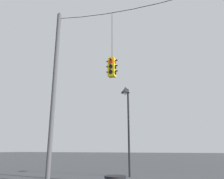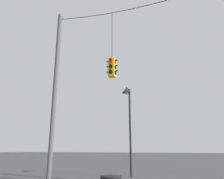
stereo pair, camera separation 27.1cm
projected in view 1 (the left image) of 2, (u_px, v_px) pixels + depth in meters
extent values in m
cylinder|color=#4C4C51|center=(54.00, 90.00, 11.91)|extent=(0.24, 0.24, 9.41)
sphere|color=#4C4C51|center=(59.00, 14.00, 13.17)|extent=(0.19, 0.19, 0.19)
cylinder|color=black|center=(70.00, 18.00, 12.81)|extent=(1.51, 0.03, 0.27)
cylinder|color=black|center=(93.00, 16.00, 12.25)|extent=(1.50, 0.03, 0.19)
cylinder|color=black|center=(118.00, 12.00, 11.71)|extent=(1.50, 0.03, 0.11)
cylinder|color=black|center=(146.00, 6.00, 11.20)|extent=(1.50, 0.03, 0.03)
cube|color=yellow|center=(112.00, 68.00, 11.00)|extent=(0.34, 0.34, 0.96)
cube|color=yellow|center=(112.00, 58.00, 11.14)|extent=(0.19, 0.19, 0.10)
cylinder|color=black|center=(112.00, 34.00, 11.49)|extent=(0.02, 0.02, 2.60)
cylinder|color=red|center=(111.00, 61.00, 10.91)|extent=(0.20, 0.03, 0.20)
cylinder|color=black|center=(110.00, 59.00, 10.89)|extent=(0.07, 0.12, 0.07)
cylinder|color=black|center=(111.00, 67.00, 10.83)|extent=(0.20, 0.03, 0.20)
cylinder|color=black|center=(110.00, 64.00, 10.81)|extent=(0.07, 0.12, 0.07)
cylinder|color=black|center=(111.00, 72.00, 10.75)|extent=(0.20, 0.03, 0.20)
cylinder|color=black|center=(110.00, 70.00, 10.74)|extent=(0.07, 0.12, 0.07)
cylinder|color=red|center=(113.00, 64.00, 11.24)|extent=(0.20, 0.03, 0.20)
cylinder|color=black|center=(114.00, 62.00, 11.30)|extent=(0.07, 0.12, 0.07)
cylinder|color=black|center=(113.00, 69.00, 11.16)|extent=(0.20, 0.03, 0.20)
cylinder|color=black|center=(114.00, 68.00, 11.23)|extent=(0.07, 0.12, 0.07)
cylinder|color=black|center=(113.00, 74.00, 11.09)|extent=(0.20, 0.03, 0.20)
cylinder|color=black|center=(114.00, 73.00, 11.15)|extent=(0.07, 0.12, 0.07)
cylinder|color=red|center=(109.00, 63.00, 11.13)|extent=(0.03, 0.20, 0.20)
cylinder|color=black|center=(108.00, 61.00, 11.17)|extent=(0.12, 0.07, 0.07)
cylinder|color=black|center=(109.00, 68.00, 11.06)|extent=(0.03, 0.20, 0.20)
cylinder|color=black|center=(108.00, 67.00, 11.10)|extent=(0.12, 0.07, 0.07)
cylinder|color=black|center=(109.00, 74.00, 10.98)|extent=(0.03, 0.20, 0.20)
cylinder|color=black|center=(108.00, 72.00, 11.02)|extent=(0.12, 0.07, 0.07)
cylinder|color=red|center=(115.00, 62.00, 11.01)|extent=(0.03, 0.20, 0.20)
cylinder|color=black|center=(116.00, 60.00, 11.02)|extent=(0.12, 0.07, 0.07)
cylinder|color=black|center=(115.00, 67.00, 10.93)|extent=(0.03, 0.20, 0.20)
cylinder|color=black|center=(116.00, 66.00, 10.94)|extent=(0.12, 0.07, 0.07)
cylinder|color=black|center=(115.00, 73.00, 10.86)|extent=(0.03, 0.20, 0.20)
cylinder|color=black|center=(116.00, 71.00, 10.87)|extent=(0.12, 0.07, 0.07)
cylinder|color=black|center=(129.00, 131.00, 13.53)|extent=(0.12, 0.12, 5.36)
cylinder|color=black|center=(127.00, 89.00, 13.95)|extent=(0.07, 0.61, 0.07)
cone|color=#232328|center=(125.00, 90.00, 13.63)|extent=(0.56, 0.56, 0.33)
sphere|color=silver|center=(125.00, 93.00, 13.58)|extent=(0.25, 0.25, 0.25)
cylinder|color=black|center=(115.00, 177.00, 5.70)|extent=(0.57, 0.57, 0.06)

